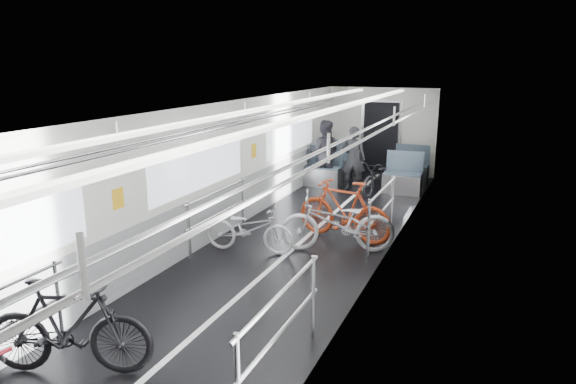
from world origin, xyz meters
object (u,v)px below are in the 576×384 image
at_px(bike_right_far, 344,210).
at_px(person_standing, 353,159).
at_px(bike_left_mid, 69,327).
at_px(person_seated, 324,153).
at_px(bike_left_far, 249,229).
at_px(bike_right_mid, 337,223).
at_px(bike_aisle, 378,177).

bearing_deg(bike_right_far, person_standing, -155.97).
distance_m(bike_left_mid, person_standing, 8.51).
bearing_deg(person_seated, bike_right_far, 103.83).
distance_m(bike_left_far, person_standing, 4.75).
distance_m(bike_right_mid, person_seated, 4.72).
bearing_deg(bike_aisle, bike_left_mid, -85.04).
xyz_separation_m(bike_right_mid, person_standing, (-0.89, 4.13, 0.30)).
bearing_deg(bike_aisle, person_seated, -176.63).
xyz_separation_m(bike_left_mid, bike_right_far, (1.39, 4.97, 0.03)).
height_order(bike_left_mid, bike_aisle, bike_left_mid).
height_order(bike_left_far, person_seated, person_seated).
xyz_separation_m(bike_left_mid, bike_aisle, (1.21, 8.48, -0.12)).
distance_m(bike_left_far, bike_right_mid, 1.46).
relative_size(bike_left_mid, person_seated, 1.02).
height_order(bike_right_far, person_seated, person_seated).
relative_size(bike_right_mid, bike_right_far, 1.05).
xyz_separation_m(bike_right_far, person_seated, (-1.65, 3.77, 0.29)).
bearing_deg(bike_aisle, bike_right_far, -73.98).
distance_m(bike_aisle, person_seated, 1.55).
bearing_deg(bike_right_far, bike_left_far, -35.71).
relative_size(bike_aisle, person_standing, 0.95).
relative_size(bike_left_mid, bike_aisle, 1.13).
height_order(bike_left_mid, person_seated, person_seated).
xyz_separation_m(bike_right_far, bike_aisle, (-0.18, 3.52, -0.14)).
xyz_separation_m(bike_left_far, bike_aisle, (1.09, 4.71, -0.01)).
relative_size(bike_left_mid, bike_left_far, 1.11).
xyz_separation_m(bike_left_far, bike_right_far, (1.27, 1.20, 0.14)).
bearing_deg(bike_right_mid, bike_left_mid, -37.26).
xyz_separation_m(bike_aisle, person_standing, (-0.63, 0.00, 0.40)).
height_order(bike_right_mid, person_standing, person_standing).
distance_m(bike_right_mid, person_standing, 4.24).
height_order(bike_right_far, bike_aisle, bike_right_far).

